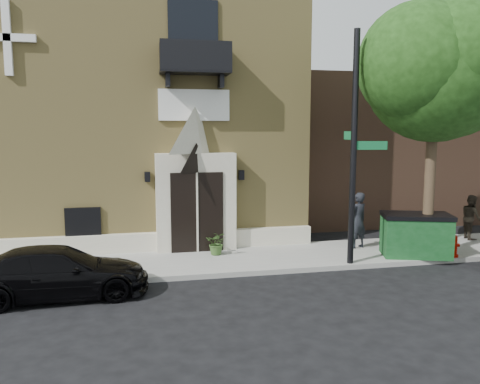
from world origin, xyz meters
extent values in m
plane|color=black|center=(0.00, 0.00, 0.00)|extent=(120.00, 120.00, 0.00)
cube|color=gray|center=(1.00, 1.50, 0.07)|extent=(42.00, 3.00, 0.15)
cube|color=tan|center=(-3.00, 8.00, 4.50)|extent=(12.00, 10.00, 9.00)
cube|color=black|center=(-3.00, 8.00, 9.15)|extent=(12.20, 10.20, 0.30)
cube|color=beige|center=(-3.00, 2.88, 0.45)|extent=(12.00, 0.30, 0.60)
cube|color=beige|center=(-1.00, 2.75, 1.75)|extent=(2.60, 0.55, 3.20)
pyramid|color=beige|center=(-1.00, 2.75, 4.10)|extent=(2.60, 0.55, 1.50)
cube|color=black|center=(-1.00, 2.46, 1.45)|extent=(1.70, 0.06, 2.60)
cube|color=beige|center=(-1.00, 2.42, 1.45)|extent=(0.06, 0.04, 2.60)
cube|color=white|center=(-1.00, 2.94, 4.90)|extent=(2.30, 0.10, 1.00)
cube|color=black|center=(-1.00, 2.55, 5.90)|extent=(2.20, 0.90, 0.10)
cube|color=black|center=(-1.00, 2.12, 6.35)|extent=(2.20, 0.06, 0.90)
cube|color=black|center=(-2.05, 2.55, 6.35)|extent=(0.06, 0.90, 0.90)
cube|color=black|center=(0.05, 2.55, 6.35)|extent=(0.06, 0.90, 0.90)
cube|color=black|center=(-1.00, 2.97, 7.10)|extent=(1.60, 0.08, 2.20)
cube|color=white|center=(-6.50, 2.92, 6.80)|extent=(0.22, 0.14, 2.20)
cube|color=white|center=(-6.50, 2.92, 6.80)|extent=(1.60, 0.14, 0.22)
cube|color=black|center=(-4.60, 2.95, 1.15)|extent=(1.10, 0.10, 1.00)
cube|color=orange|center=(-4.60, 2.98, 1.15)|extent=(0.85, 0.06, 0.75)
cube|color=black|center=(-2.55, 2.88, 2.60)|extent=(0.18, 0.18, 0.32)
cube|color=black|center=(0.55, 2.88, 2.60)|extent=(0.18, 0.18, 0.32)
cube|color=brown|center=(12.00, 9.00, 3.20)|extent=(18.00, 8.00, 6.40)
cylinder|color=#38281C|center=(6.00, 0.45, 2.25)|extent=(0.32, 0.32, 4.20)
sphere|color=#17350E|center=(6.00, 0.45, 5.82)|extent=(4.20, 4.20, 4.20)
sphere|color=#17350E|center=(6.80, 0.75, 5.52)|extent=(3.36, 3.36, 3.36)
sphere|color=#17350E|center=(5.30, 0.25, 6.02)|extent=(3.57, 3.57, 3.57)
sphere|color=#17350E|center=(6.20, -0.25, 6.22)|extent=(3.15, 3.15, 3.15)
imported|color=black|center=(-4.79, -0.65, 0.63)|extent=(4.42, 1.99, 1.26)
cylinder|color=black|center=(3.31, 0.20, 3.54)|extent=(0.18, 0.18, 6.77)
cube|color=#126235|center=(3.81, 0.12, 3.65)|extent=(0.95, 0.18, 0.25)
cube|color=#126235|center=(3.39, 0.70, 3.93)|extent=(0.18, 0.95, 0.25)
cylinder|color=#970A00|center=(6.78, 0.20, 0.19)|extent=(0.32, 0.32, 0.07)
cylinder|color=#970A00|center=(6.78, 0.20, 0.47)|extent=(0.23, 0.23, 0.49)
sphere|color=#970A00|center=(6.78, 0.20, 0.74)|extent=(0.23, 0.23, 0.23)
cylinder|color=#970A00|center=(6.78, 0.20, 0.51)|extent=(0.40, 0.11, 0.11)
cube|color=#103D18|center=(5.67, 0.54, 0.76)|extent=(2.25, 1.67, 1.23)
cube|color=black|center=(5.67, 0.54, 1.43)|extent=(2.32, 1.74, 0.13)
imported|color=#375725|center=(-0.44, 1.96, 0.53)|extent=(0.84, 0.78, 0.75)
imported|color=black|center=(4.34, 1.87, 1.09)|extent=(0.80, 0.65, 1.89)
imported|color=#2E271F|center=(8.99, 2.25, 0.96)|extent=(0.79, 0.91, 1.62)
camera|label=1|loc=(-2.70, -12.42, 4.06)|focal=35.00mm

